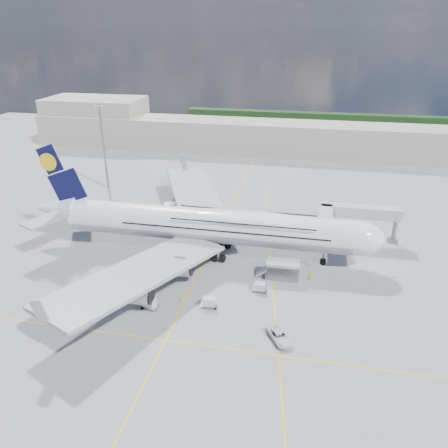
% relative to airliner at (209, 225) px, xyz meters
% --- Properties ---
extents(ground, '(300.00, 300.00, 0.00)m').
position_rel_airliner_xyz_m(ground, '(-0.26, -10.00, -6.87)').
color(ground, gray).
rests_on(ground, ground).
extents(taxi_line_main, '(0.25, 220.00, 0.01)m').
position_rel_airliner_xyz_m(taxi_line_main, '(-0.26, -10.00, -6.86)').
color(taxi_line_main, yellow).
rests_on(taxi_line_main, ground).
extents(taxi_line_cross, '(120.00, 0.25, 0.01)m').
position_rel_airliner_xyz_m(taxi_line_cross, '(-0.26, -30.00, -6.86)').
color(taxi_line_cross, yellow).
rests_on(taxi_line_cross, ground).
extents(taxi_line_diag, '(14.16, 99.06, 0.01)m').
position_rel_airliner_xyz_m(taxi_line_diag, '(13.74, -0.00, -6.86)').
color(taxi_line_diag, yellow).
rests_on(taxi_line_diag, ground).
extents(airliner, '(77.26, 79.15, 23.71)m').
position_rel_airliner_xyz_m(airliner, '(0.00, 0.00, 0.00)').
color(airliner, white).
rests_on(airliner, ground).
extents(jet_bridge, '(18.80, 12.10, 8.50)m').
position_rel_airliner_xyz_m(jet_bridge, '(29.55, 10.94, -0.02)').
color(jet_bridge, '#B7B7BC').
rests_on(jet_bridge, ground).
extents(cargo_loader, '(8.53, 3.20, 3.67)m').
position_rel_airliner_xyz_m(cargo_loader, '(16.56, -7.11, -5.62)').
color(cargo_loader, silver).
rests_on(cargo_loader, ground).
extents(light_mast, '(3.00, 0.70, 25.50)m').
position_rel_airliner_xyz_m(light_mast, '(-40.26, 35.00, 6.34)').
color(light_mast, gray).
rests_on(light_mast, ground).
extents(terminal, '(180.00, 16.00, 12.00)m').
position_rel_airliner_xyz_m(terminal, '(-0.26, 85.00, -0.87)').
color(terminal, '#B2AD9E').
rests_on(terminal, ground).
extents(hangar, '(40.00, 22.00, 18.00)m').
position_rel_airliner_xyz_m(hangar, '(-70.26, 90.00, 2.13)').
color(hangar, '#B2AD9E').
rests_on(hangar, ground).
extents(tree_line, '(160.00, 6.00, 8.00)m').
position_rel_airliner_xyz_m(tree_line, '(39.74, 130.00, -2.87)').
color(tree_line, '#193814').
rests_on(tree_line, ground).
extents(dolly_row_a, '(2.97, 1.97, 0.40)m').
position_rel_airliner_xyz_m(dolly_row_a, '(-12.86, -12.63, -6.56)').
color(dolly_row_a, gray).
rests_on(dolly_row_a, ground).
extents(dolly_row_b, '(3.16, 1.69, 2.00)m').
position_rel_airliner_xyz_m(dolly_row_b, '(-19.23, -22.02, -5.79)').
color(dolly_row_b, gray).
rests_on(dolly_row_b, ground).
extents(dolly_row_c, '(3.52, 2.65, 1.99)m').
position_rel_airliner_xyz_m(dolly_row_c, '(-5.73, -22.20, -5.80)').
color(dolly_row_c, gray).
rests_on(dolly_row_c, ground).
extents(dolly_back, '(3.58, 2.93, 2.00)m').
position_rel_airliner_xyz_m(dolly_back, '(-14.55, -14.42, -5.79)').
color(dolly_back, gray).
rests_on(dolly_back, ground).
extents(dolly_nose_far, '(2.79, 1.51, 1.76)m').
position_rel_airliner_xyz_m(dolly_nose_far, '(12.88, -12.91, -5.92)').
color(dolly_nose_far, gray).
rests_on(dolly_nose_far, ground).
extents(dolly_nose_near, '(3.16, 1.90, 1.91)m').
position_rel_airliner_xyz_m(dolly_nose_near, '(4.60, -19.65, -5.84)').
color(dolly_nose_near, gray).
rests_on(dolly_nose_near, ground).
extents(baggage_tug, '(3.11, 2.20, 1.77)m').
position_rel_airliner_xyz_m(baggage_tug, '(-6.57, -20.91, -6.09)').
color(baggage_tug, white).
rests_on(baggage_tug, ground).
extents(catering_truck_inner, '(6.66, 4.45, 3.67)m').
position_rel_airliner_xyz_m(catering_truck_inner, '(-13.55, 18.07, -5.14)').
color(catering_truck_inner, gray).
rests_on(catering_truck_inner, ground).
extents(catering_truck_outer, '(5.99, 2.38, 3.59)m').
position_rel_airliner_xyz_m(catering_truck_outer, '(-10.94, 36.77, -5.20)').
color(catering_truck_outer, gray).
rests_on(catering_truck_outer, ground).
extents(service_van, '(5.12, 6.16, 1.56)m').
position_rel_airliner_xyz_m(service_van, '(17.74, -26.33, -6.09)').
color(service_van, white).
rests_on(service_van, ground).
extents(crew_nose, '(0.65, 0.68, 1.57)m').
position_rel_airliner_xyz_m(crew_nose, '(22.17, -1.24, -6.08)').
color(crew_nose, '#ADE818').
rests_on(crew_nose, ground).
extents(crew_loader, '(1.12, 1.02, 1.89)m').
position_rel_airliner_xyz_m(crew_loader, '(13.77, -3.33, -5.92)').
color(crew_loader, '#9EF81A').
rests_on(crew_loader, ground).
extents(crew_wing, '(0.73, 0.95, 1.50)m').
position_rel_airliner_xyz_m(crew_wing, '(-6.93, -14.97, -6.12)').
color(crew_wing, '#B9E317').
rests_on(crew_wing, ground).
extents(crew_van, '(0.88, 1.00, 1.73)m').
position_rel_airliner_xyz_m(crew_van, '(22.21, -6.61, -6.00)').
color(crew_van, '#CDE618').
rests_on(crew_van, ground).
extents(crew_tug, '(1.10, 0.86, 1.50)m').
position_rel_airliner_xyz_m(crew_tug, '(-0.87, -19.26, -6.12)').
color(crew_tug, '#B2FB1A').
rests_on(crew_tug, ground).
extents(cone_nose, '(0.45, 0.45, 0.57)m').
position_rel_airliner_xyz_m(cone_nose, '(38.85, -2.79, -6.59)').
color(cone_nose, orange).
rests_on(cone_nose, ground).
extents(cone_wing_left_inner, '(0.45, 0.45, 0.57)m').
position_rel_airliner_xyz_m(cone_wing_left_inner, '(-16.08, 11.18, -6.59)').
color(cone_wing_left_inner, orange).
rests_on(cone_wing_left_inner, ground).
extents(cone_wing_left_outer, '(0.43, 0.43, 0.54)m').
position_rel_airliner_xyz_m(cone_wing_left_outer, '(-5.31, 21.94, -6.61)').
color(cone_wing_left_outer, orange).
rests_on(cone_wing_left_outer, ground).
extents(cone_wing_right_inner, '(0.49, 0.49, 0.62)m').
position_rel_airliner_xyz_m(cone_wing_right_inner, '(-3.13, -7.08, -6.57)').
color(cone_wing_right_inner, orange).
rests_on(cone_wing_right_inner, ground).
extents(cone_wing_right_outer, '(0.38, 0.38, 0.49)m').
position_rel_airliner_xyz_m(cone_wing_right_outer, '(-20.71, -18.99, -6.63)').
color(cone_wing_right_outer, orange).
rests_on(cone_wing_right_outer, ground).
extents(cone_tail, '(0.47, 0.47, 0.60)m').
position_rel_airliner_xyz_m(cone_tail, '(-38.29, -5.19, -6.58)').
color(cone_tail, orange).
rests_on(cone_tail, ground).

